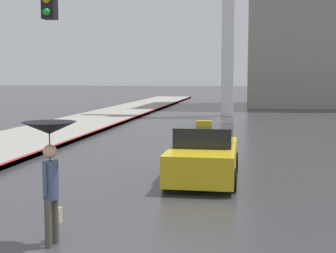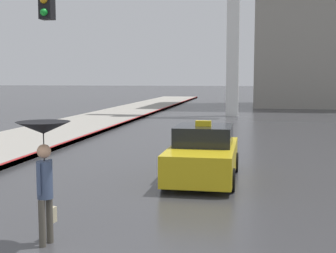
{
  "view_description": "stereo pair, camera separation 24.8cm",
  "coord_description": "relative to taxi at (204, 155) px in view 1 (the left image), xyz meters",
  "views": [
    {
      "loc": [
        2.83,
        -5.7,
        2.92
      ],
      "look_at": [
        0.51,
        8.44,
        1.4
      ],
      "focal_mm": 50.0,
      "sensor_mm": 36.0,
      "label": 1
    },
    {
      "loc": [
        3.07,
        -5.66,
        2.92
      ],
      "look_at": [
        0.51,
        8.44,
        1.4
      ],
      "focal_mm": 50.0,
      "sensor_mm": 36.0,
      "label": 2
    }
  ],
  "objects": [
    {
      "name": "pedestrian_with_umbrella",
      "position": [
        -2.14,
        -5.73,
        0.99
      ],
      "size": [
        0.92,
        0.92,
        2.16
      ],
      "rotation": [
        0.0,
        0.0,
        1.4
      ],
      "color": "#4C473D",
      "rests_on": "ground_plane"
    },
    {
      "name": "taxi",
      "position": [
        0.0,
        0.0,
        0.0
      ],
      "size": [
        1.91,
        4.06,
        1.69
      ],
      "rotation": [
        0.0,
        0.0,
        3.14
      ],
      "color": "gold",
      "rests_on": "ground_plane"
    }
  ]
}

